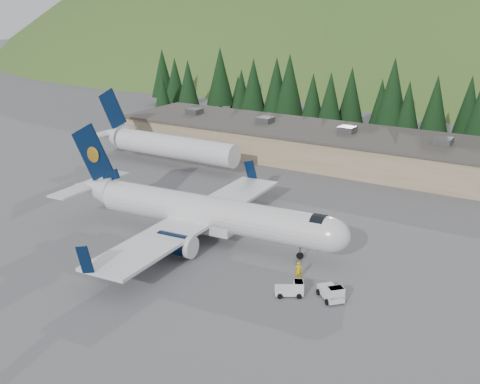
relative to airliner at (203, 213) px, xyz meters
name	(u,v)px	position (x,y,z in m)	size (l,w,h in m)	color
ground	(211,241)	(1.02, 0.08, -3.11)	(600.00, 600.00, 0.00)	#5E5E63
airliner	(203,213)	(0.00, 0.00, 0.00)	(35.14, 32.98, 11.66)	white
second_airliner	(161,144)	(-23.90, 22.08, 0.22)	(27.50, 11.00, 10.05)	white
baggage_tug_a	(292,289)	(14.48, -6.57, -2.50)	(2.85, 2.46, 1.36)	white
baggage_tug_b	(332,293)	(17.93, -5.49, -2.41)	(3.15, 3.05, 1.56)	white
terminal_building	(318,144)	(-3.99, 38.08, -0.48)	(71.00, 17.00, 6.10)	#937B5B
ramp_worker	(298,270)	(13.48, -3.30, -2.22)	(0.64, 0.42, 1.77)	#E7C800
tree_line	(366,94)	(-4.85, 61.67, 4.56)	(113.62, 17.08, 14.22)	black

